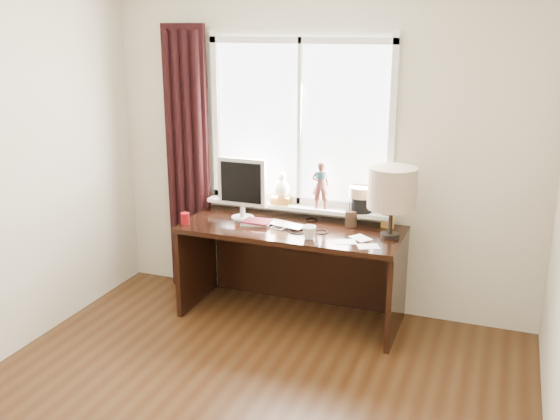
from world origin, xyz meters
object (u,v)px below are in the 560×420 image
at_px(desk, 295,253).
at_px(monitor, 242,185).
at_px(mug, 309,232).
at_px(table_lamp, 392,189).
at_px(red_cup, 185,218).
at_px(laptop, 286,225).

distance_m(desk, monitor, 0.68).
relative_size(mug, table_lamp, 0.20).
height_order(red_cup, monitor, monitor).
distance_m(mug, table_lamp, 0.67).
bearing_deg(table_lamp, laptop, -176.99).
distance_m(mug, desk, 0.47).
distance_m(mug, red_cup, 1.01).
xyz_separation_m(red_cup, monitor, (0.36, 0.29, 0.23)).
relative_size(red_cup, table_lamp, 0.17).
bearing_deg(desk, monitor, -177.46).
bearing_deg(desk, laptop, -111.78).
bearing_deg(monitor, table_lamp, -1.87).
xyz_separation_m(desk, table_lamp, (0.75, -0.06, 0.61)).
relative_size(red_cup, desk, 0.05).
bearing_deg(table_lamp, mug, -156.00).
relative_size(mug, red_cup, 1.16).
height_order(desk, monitor, monitor).
distance_m(laptop, mug, 0.32).
xyz_separation_m(desk, monitor, (-0.44, -0.02, 0.52)).
bearing_deg(monitor, desk, 2.54).
height_order(mug, desk, mug).
bearing_deg(laptop, red_cup, -150.33).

